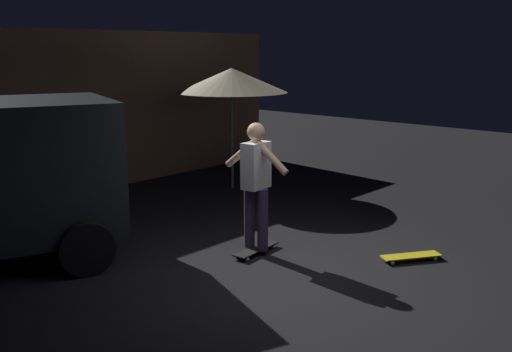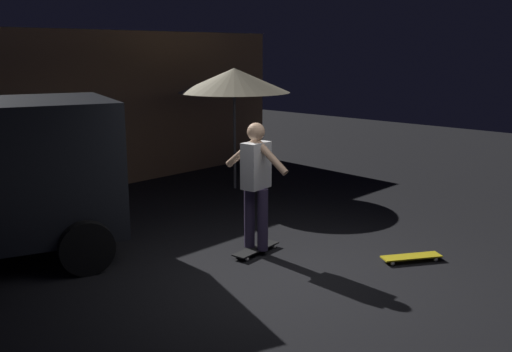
{
  "view_description": "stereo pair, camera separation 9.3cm",
  "coord_description": "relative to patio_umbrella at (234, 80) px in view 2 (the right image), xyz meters",
  "views": [
    {
      "loc": [
        -5.02,
        -4.01,
        2.66
      ],
      "look_at": [
        0.33,
        0.86,
        1.05
      ],
      "focal_mm": 40.41,
      "sensor_mm": 36.0,
      "label": 1
    },
    {
      "loc": [
        -4.96,
        -4.08,
        2.66
      ],
      "look_at": [
        0.33,
        0.86,
        1.05
      ],
      "focal_mm": 40.41,
      "sensor_mm": 36.0,
      "label": 2
    }
  ],
  "objects": [
    {
      "name": "patio_umbrella",
      "position": [
        0.0,
        0.0,
        0.0
      ],
      "size": [
        2.1,
        2.1,
        2.3
      ],
      "color": "slate",
      "rests_on": "ground_plane"
    },
    {
      "name": "skater",
      "position": [
        -2.39,
        -2.79,
        -1.04
      ],
      "size": [
        0.4,
        0.99,
        1.67
      ],
      "color": "#382D4C",
      "rests_on": "skateboard_ridden"
    },
    {
      "name": "skateboard_ridden",
      "position": [
        -2.39,
        -2.79,
        -2.02
      ],
      "size": [
        0.8,
        0.28,
        0.07
      ],
      "color": "black",
      "rests_on": "ground_plane"
    },
    {
      "name": "skateboard_spare",
      "position": [
        -1.25,
        -4.44,
        -2.02
      ],
      "size": [
        0.76,
        0.6,
        0.07
      ],
      "color": "gold",
      "rests_on": "ground_plane"
    },
    {
      "name": "ground_plane",
      "position": [
        -2.72,
        -3.64,
        -2.07
      ],
      "size": [
        28.0,
        28.0,
        0.0
      ],
      "primitive_type": "plane",
      "color": "black"
    }
  ]
}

